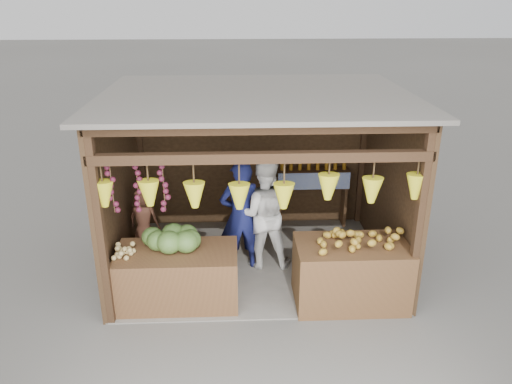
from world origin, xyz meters
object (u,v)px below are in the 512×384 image
counter_right (350,273)px  vendor_seated (144,219)px  man_standing (241,216)px  woman_standing (264,213)px  counter_left (178,276)px

counter_right → vendor_seated: 3.16m
counter_right → man_standing: bearing=145.7°
vendor_seated → woman_standing: bearing=-168.1°
counter_left → counter_right: counter_right is taller
man_standing → vendor_seated: size_ratio=1.79×
counter_right → woman_standing: woman_standing is taller
counter_left → woman_standing: woman_standing is taller
counter_right → man_standing: size_ratio=0.86×
man_standing → vendor_seated: bearing=-14.0°
counter_left → man_standing: size_ratio=0.93×
counter_left → vendor_seated: bearing=119.9°
man_standing → vendor_seated: (-1.47, 0.16, -0.10)m
counter_left → woman_standing: size_ratio=0.92×
woman_standing → counter_right: bearing=137.9°
vendor_seated → counter_left: bearing=134.8°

